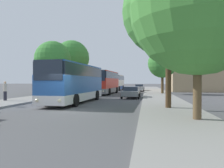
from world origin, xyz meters
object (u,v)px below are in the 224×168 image
at_px(tree_left_far, 72,58).
at_px(tree_right_far, 198,8).
at_px(bus_front, 75,82).
at_px(parked_car_right_near, 131,92).
at_px(tree_right_near, 162,63).
at_px(tree_right_mid, 169,11).
at_px(bus_rear, 115,82).
at_px(bus_middle, 105,82).
at_px(parked_car_right_far, 139,88).
at_px(tree_left_near, 53,59).
at_px(pedestrian_waiting_near, 5,91).

bearing_deg(tree_left_far, tree_right_far, -59.55).
relative_size(bus_front, parked_car_right_near, 2.44).
bearing_deg(tree_right_near, bus_front, -121.72).
bearing_deg(tree_right_mid, bus_rear, 104.45).
height_order(bus_rear, tree_right_far, tree_right_far).
distance_m(bus_front, tree_left_far, 19.78).
bearing_deg(bus_middle, bus_front, -89.35).
bearing_deg(parked_car_right_far, bus_rear, -37.66).
bearing_deg(bus_front, tree_left_near, 126.07).
height_order(parked_car_right_near, tree_left_far, tree_left_far).
height_order(bus_rear, tree_left_far, tree_left_far).
relative_size(bus_middle, parked_car_right_far, 2.40).
bearing_deg(bus_rear, bus_middle, -87.03).
bearing_deg(parked_car_right_near, pedestrian_waiting_near, 31.19).
relative_size(parked_car_right_far, tree_left_near, 0.60).
height_order(parked_car_right_far, tree_right_near, tree_right_near).
height_order(bus_middle, parked_car_right_far, bus_middle).
distance_m(bus_front, bus_middle, 13.98).
bearing_deg(parked_car_right_far, pedestrian_waiting_near, 63.03).
relative_size(bus_rear, tree_right_near, 1.60).
relative_size(bus_front, tree_right_near, 1.62).
distance_m(bus_middle, tree_right_near, 9.23).
distance_m(parked_car_right_far, pedestrian_waiting_near, 27.30).
bearing_deg(bus_rear, parked_car_right_far, -35.48).
height_order(bus_front, pedestrian_waiting_near, bus_front).
height_order(parked_car_right_far, tree_right_mid, tree_right_mid).
bearing_deg(bus_rear, tree_right_mid, -74.21).
bearing_deg(tree_left_near, bus_rear, 70.35).
distance_m(pedestrian_waiting_near, tree_left_near, 11.15).
relative_size(bus_middle, pedestrian_waiting_near, 5.89).
bearing_deg(tree_left_far, parked_car_right_near, -46.04).
bearing_deg(tree_left_near, bus_front, -56.00).
bearing_deg(tree_right_mid, parked_car_right_far, 95.88).
xyz_separation_m(bus_middle, tree_right_far, (8.73, -22.54, 3.68)).
xyz_separation_m(pedestrian_waiting_near, tree_right_mid, (14.89, -3.40, 5.81)).
height_order(bus_front, tree_left_far, tree_left_far).
height_order(parked_car_right_near, tree_right_mid, tree_right_mid).
relative_size(bus_rear, tree_right_mid, 1.08).
bearing_deg(tree_left_far, bus_front, -69.73).
height_order(bus_middle, bus_rear, bus_middle).
bearing_deg(pedestrian_waiting_near, bus_middle, -93.18).
height_order(parked_car_right_near, tree_right_near, tree_right_near).
bearing_deg(parked_car_right_near, parked_car_right_far, -90.52).
bearing_deg(tree_right_mid, tree_right_far, -78.78).
bearing_deg(pedestrian_waiting_near, bus_front, -152.41).
height_order(parked_car_right_near, parked_car_right_far, parked_car_right_far).
relative_size(tree_left_near, tree_right_far, 0.87).
distance_m(bus_front, tree_right_mid, 10.31).
xyz_separation_m(parked_car_right_near, tree_right_near, (4.23, 8.37, 3.99)).
bearing_deg(bus_middle, tree_left_far, 150.96).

